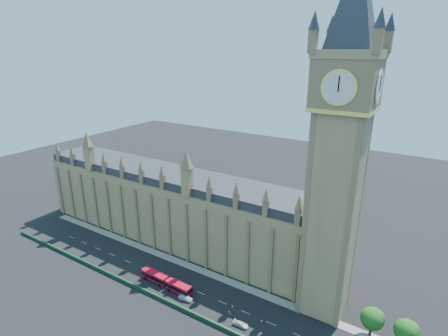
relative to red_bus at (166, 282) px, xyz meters
The scene contains 15 objects.
ground 8.04m from the red_bus, 23.63° to the left, with size 400.00×400.00×0.00m, color black.
palace_westminster 33.11m from the red_bus, 125.30° to the left, with size 120.00×20.00×28.00m.
elizabeth_tower 71.60m from the red_bus, 20.77° to the left, with size 20.59×20.59×105.00m.
bridge_parapet 9.34m from the red_bus, 39.14° to the right, with size 160.00×0.60×1.20m, color #1E4C2D.
kerb_north 14.64m from the red_bus, 60.37° to the left, with size 160.00×3.00×0.16m, color gray.
tree_east_near 61.00m from the red_bus, 12.55° to the left, with size 6.00×6.00×8.50m.
tree_east_far 68.81m from the red_bus, 11.10° to the left, with size 6.00×6.00×8.50m.
red_bus is the anchor object (origin of this frame).
car_grey 5.29m from the red_bus, ahead, with size 1.71×4.26×1.45m, color #424549.
car_silver 9.45m from the red_bus, 11.83° to the right, with size 1.52×4.37×1.44m, color #9DA0A4.
car_white 28.71m from the red_bus, ahead, with size 1.79×4.41×1.28m, color silver.
cone_a 32.91m from the red_bus, ahead, with size 0.52×0.52×0.80m.
cone_b 23.15m from the red_bus, ahead, with size 0.65×0.65×0.79m.
cone_c 24.00m from the red_bus, ahead, with size 0.46×0.46×0.66m.
cone_d 23.23m from the red_bus, ahead, with size 0.43×0.43×0.67m.
Camera 1 is at (58.05, -72.61, 72.10)m, focal length 28.00 mm.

